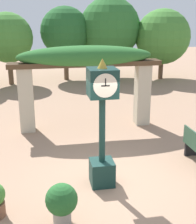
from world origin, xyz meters
name	(u,v)px	position (x,y,z in m)	size (l,w,h in m)	color
ground_plane	(111,182)	(0.00, 0.00, 0.00)	(60.00, 60.00, 0.00)	#9E7A60
pedestal_clock	(102,121)	(-0.23, -0.04, 1.56)	(0.61, 0.66, 2.95)	#14332D
pergola	(86,66)	(0.00, 3.90, 2.18)	(5.14, 1.08, 2.85)	#BCB299
potted_plant_near_right	(62,202)	(-1.26, -1.33, 0.47)	(0.61, 0.61, 0.82)	gray
tree_line	(66,31)	(0.08, 12.05, 2.89)	(15.12, 4.57, 4.95)	brown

